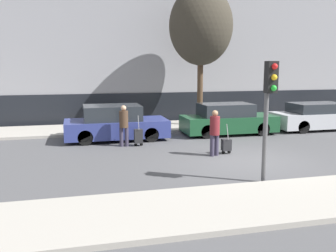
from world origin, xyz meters
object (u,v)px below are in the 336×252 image
pedestrian_right (215,130)px  trolley_right (226,145)px  parked_car_1 (228,120)px  pedestrian_left (124,123)px  bare_tree_near_crossing (201,26)px  traffic_light (269,97)px  parked_car_0 (115,124)px  parked_car_2 (319,117)px  trolley_left (138,136)px

pedestrian_right → trolley_right: 0.79m
parked_car_1 → pedestrian_right: size_ratio=2.65×
pedestrian_left → bare_tree_near_crossing: (4.28, 3.57, 4.06)m
trolley_right → traffic_light: (-0.32, -3.40, 1.98)m
trolley_right → parked_car_0: bearing=135.2°
pedestrian_left → parked_car_2: bearing=-164.0°
trolley_left → bare_tree_near_crossing: size_ratio=0.18×
parked_car_1 → pedestrian_right: 4.27m
trolley_left → bare_tree_near_crossing: (3.74, 3.64, 4.57)m
parked_car_0 → parked_car_1: (5.08, 0.04, -0.02)m
trolley_left → pedestrian_right: pedestrian_right is taller
parked_car_0 → pedestrian_left: (0.18, -1.40, 0.22)m
trolley_right → bare_tree_near_crossing: (0.94, 5.67, 4.63)m
pedestrian_right → trolley_left: bearing=-63.4°
parked_car_2 → pedestrian_left: bearing=-170.9°
parked_car_0 → trolley_left: (0.72, -1.47, -0.29)m
parked_car_0 → traffic_light: 7.78m
pedestrian_left → pedestrian_right: size_ratio=1.00×
trolley_left → traffic_light: size_ratio=0.37×
parked_car_1 → pedestrian_left: (-4.90, -1.44, 0.24)m
parked_car_2 → trolley_right: size_ratio=4.28×
pedestrian_left → trolley_right: pedestrian_left is taller
parked_car_1 → trolley_right: 3.89m
parked_car_1 → bare_tree_near_crossing: bearing=106.2°
parked_car_1 → pedestrian_right: pedestrian_right is taller
parked_car_0 → trolley_right: size_ratio=3.98×
trolley_left → trolley_right: 3.46m
pedestrian_right → traffic_light: 3.52m
parked_car_1 → pedestrian_right: (-2.08, -3.72, 0.24)m
parked_car_1 → trolley_right: (-1.56, -3.54, -0.33)m
pedestrian_left → parked_car_1: bearing=-156.6°
parked_car_2 → pedestrian_right: pedestrian_right is taller
parked_car_2 → pedestrian_right: 7.86m
pedestrian_right → traffic_light: traffic_light is taller
pedestrian_right → bare_tree_near_crossing: (1.46, 5.85, 4.06)m
trolley_right → bare_tree_near_crossing: 7.38m
pedestrian_right → bare_tree_near_crossing: bare_tree_near_crossing is taller
trolley_left → trolley_right: trolley_left is taller
traffic_light → parked_car_1: bearing=74.9°
parked_car_1 → trolley_right: parked_car_1 is taller
parked_car_1 → parked_car_2: parked_car_1 is taller
parked_car_0 → parked_car_1: 5.08m
parked_car_2 → trolley_left: size_ratio=3.81×
pedestrian_left → pedestrian_right: 3.63m
parked_car_1 → pedestrian_right: bearing=-119.1°
parked_car_1 → parked_car_2: (4.79, 0.11, -0.03)m
pedestrian_right → parked_car_2: bearing=-170.1°
pedestrian_right → trolley_right: bearing=179.9°
trolley_right → traffic_light: size_ratio=0.33×
parked_car_0 → trolley_left: parked_car_0 is taller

